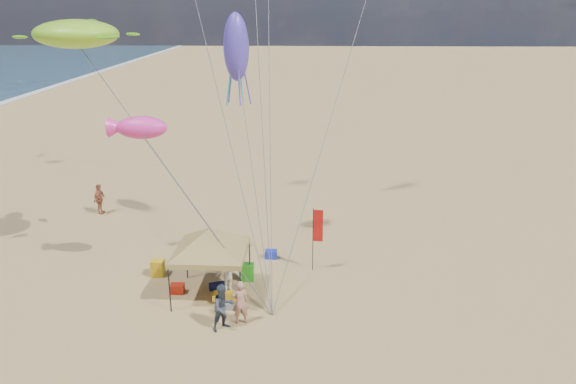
{
  "coord_description": "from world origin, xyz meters",
  "views": [
    {
      "loc": [
        0.66,
        -16.92,
        10.89
      ],
      "look_at": [
        0.0,
        3.0,
        4.0
      ],
      "focal_mm": 33.8,
      "sensor_mm": 36.0,
      "label": 1
    }
  ],
  "objects_px": {
    "person_near_b": "(223,307)",
    "person_far_a": "(99,199)",
    "person_near_c": "(228,272)",
    "canopy_tent": "(210,231)",
    "cooler_red": "(177,289)",
    "chair_yellow": "(158,268)",
    "cooler_blue": "(271,254)",
    "person_near_a": "(240,302)",
    "beach_cart": "(225,296)",
    "chair_green": "(248,272)",
    "feather_flag": "(317,229)"
  },
  "relations": [
    {
      "from": "feather_flag",
      "to": "person_far_a",
      "type": "distance_m",
      "value": 13.43
    },
    {
      "from": "canopy_tent",
      "to": "chair_green",
      "type": "distance_m",
      "value": 3.01
    },
    {
      "from": "person_near_b",
      "to": "beach_cart",
      "type": "bearing_deg",
      "value": 59.61
    },
    {
      "from": "feather_flag",
      "to": "cooler_blue",
      "type": "relative_size",
      "value": 5.28
    },
    {
      "from": "chair_green",
      "to": "cooler_red",
      "type": "bearing_deg",
      "value": -156.05
    },
    {
      "from": "cooler_red",
      "to": "person_near_c",
      "type": "xyz_separation_m",
      "value": [
        2.01,
        0.31,
        0.63
      ]
    },
    {
      "from": "chair_green",
      "to": "chair_yellow",
      "type": "height_order",
      "value": "same"
    },
    {
      "from": "feather_flag",
      "to": "person_near_c",
      "type": "bearing_deg",
      "value": -152.44
    },
    {
      "from": "feather_flag",
      "to": "chair_green",
      "type": "distance_m",
      "value": 3.41
    },
    {
      "from": "cooler_red",
      "to": "chair_yellow",
      "type": "distance_m",
      "value": 1.86
    },
    {
      "from": "cooler_blue",
      "to": "canopy_tent",
      "type": "bearing_deg",
      "value": -122.07
    },
    {
      "from": "chair_yellow",
      "to": "person_near_c",
      "type": "height_order",
      "value": "person_near_c"
    },
    {
      "from": "cooler_red",
      "to": "cooler_blue",
      "type": "height_order",
      "value": "same"
    },
    {
      "from": "cooler_red",
      "to": "beach_cart",
      "type": "height_order",
      "value": "cooler_red"
    },
    {
      "from": "chair_yellow",
      "to": "cooler_red",
      "type": "bearing_deg",
      "value": -51.44
    },
    {
      "from": "feather_flag",
      "to": "chair_yellow",
      "type": "xyz_separation_m",
      "value": [
        -6.72,
        -0.72,
        -1.56
      ]
    },
    {
      "from": "person_far_a",
      "to": "cooler_blue",
      "type": "bearing_deg",
      "value": -108.98
    },
    {
      "from": "cooler_blue",
      "to": "person_near_b",
      "type": "distance_m",
      "value": 5.92
    },
    {
      "from": "beach_cart",
      "to": "person_near_c",
      "type": "height_order",
      "value": "person_near_c"
    },
    {
      "from": "cooler_red",
      "to": "chair_green",
      "type": "xyz_separation_m",
      "value": [
        2.7,
        1.2,
        0.16
      ]
    },
    {
      "from": "canopy_tent",
      "to": "person_far_a",
      "type": "height_order",
      "value": "canopy_tent"
    },
    {
      "from": "cooler_blue",
      "to": "person_near_a",
      "type": "distance_m",
      "value": 5.41
    },
    {
      "from": "canopy_tent",
      "to": "feather_flag",
      "type": "relative_size",
      "value": 1.88
    },
    {
      "from": "person_near_b",
      "to": "person_far_a",
      "type": "xyz_separation_m",
      "value": [
        -8.43,
        11.0,
        -0.02
      ]
    },
    {
      "from": "beach_cart",
      "to": "person_near_b",
      "type": "height_order",
      "value": "person_near_b"
    },
    {
      "from": "chair_yellow",
      "to": "person_near_a",
      "type": "height_order",
      "value": "person_near_a"
    },
    {
      "from": "person_near_b",
      "to": "person_near_c",
      "type": "height_order",
      "value": "person_near_b"
    },
    {
      "from": "canopy_tent",
      "to": "chair_yellow",
      "type": "bearing_deg",
      "value": 149.31
    },
    {
      "from": "canopy_tent",
      "to": "beach_cart",
      "type": "height_order",
      "value": "canopy_tent"
    },
    {
      "from": "beach_cart",
      "to": "person_near_a",
      "type": "height_order",
      "value": "person_near_a"
    },
    {
      "from": "person_near_a",
      "to": "person_far_a",
      "type": "xyz_separation_m",
      "value": [
        -8.98,
        10.59,
        0.01
      ]
    },
    {
      "from": "canopy_tent",
      "to": "cooler_red",
      "type": "relative_size",
      "value": 9.93
    },
    {
      "from": "person_near_c",
      "to": "cooler_blue",
      "type": "bearing_deg",
      "value": -113.11
    },
    {
      "from": "person_near_a",
      "to": "person_near_b",
      "type": "distance_m",
      "value": 0.68
    },
    {
      "from": "chair_yellow",
      "to": "cooler_blue",
      "type": "bearing_deg",
      "value": 21.26
    },
    {
      "from": "canopy_tent",
      "to": "person_near_b",
      "type": "xyz_separation_m",
      "value": [
        0.8,
        -2.37,
        -1.89
      ]
    },
    {
      "from": "cooler_red",
      "to": "beach_cart",
      "type": "distance_m",
      "value": 2.06
    },
    {
      "from": "person_near_b",
      "to": "person_near_c",
      "type": "xyz_separation_m",
      "value": [
        -0.22,
        2.77,
        -0.05
      ]
    },
    {
      "from": "cooler_blue",
      "to": "chair_yellow",
      "type": "bearing_deg",
      "value": -158.74
    },
    {
      "from": "person_far_a",
      "to": "person_near_b",
      "type": "bearing_deg",
      "value": -133.09
    },
    {
      "from": "person_near_c",
      "to": "person_far_a",
      "type": "relative_size",
      "value": 0.96
    },
    {
      "from": "chair_green",
      "to": "person_far_a",
      "type": "relative_size",
      "value": 0.41
    },
    {
      "from": "chair_yellow",
      "to": "chair_green",
      "type": "bearing_deg",
      "value": -3.69
    },
    {
      "from": "feather_flag",
      "to": "person_near_a",
      "type": "relative_size",
      "value": 1.7
    },
    {
      "from": "person_near_b",
      "to": "canopy_tent",
      "type": "bearing_deg",
      "value": 70.95
    },
    {
      "from": "feather_flag",
      "to": "chair_yellow",
      "type": "height_order",
      "value": "feather_flag"
    },
    {
      "from": "canopy_tent",
      "to": "person_near_c",
      "type": "bearing_deg",
      "value": 34.45
    },
    {
      "from": "canopy_tent",
      "to": "chair_yellow",
      "type": "distance_m",
      "value": 3.85
    },
    {
      "from": "chair_yellow",
      "to": "person_near_b",
      "type": "distance_m",
      "value": 5.19
    },
    {
      "from": "chair_green",
      "to": "feather_flag",
      "type": "bearing_deg",
      "value": 18.62
    }
  ]
}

